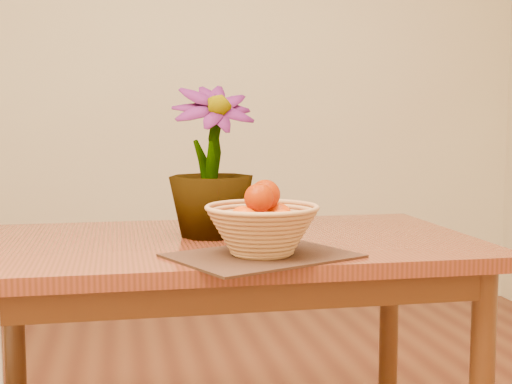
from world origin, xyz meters
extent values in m
cube|color=beige|center=(0.00, 2.25, 1.35)|extent=(4.00, 0.02, 2.70)
cube|color=maroon|center=(0.00, 0.30, 0.73)|extent=(1.40, 0.80, 0.04)
cube|color=#472610|center=(0.00, 0.30, 0.67)|extent=(1.28, 0.68, 0.08)
cylinder|color=#472610|center=(-0.62, 0.62, 0.35)|extent=(0.06, 0.06, 0.71)
cylinder|color=#472610|center=(0.62, 0.62, 0.35)|extent=(0.06, 0.06, 0.71)
cube|color=#3C2115|center=(0.05, 0.02, 0.75)|extent=(0.51, 0.45, 0.01)
cylinder|color=tan|center=(0.05, 0.02, 0.76)|extent=(0.14, 0.14, 0.01)
sphere|color=#D14E03|center=(0.05, 0.02, 0.83)|extent=(0.06, 0.06, 0.06)
sphere|color=#D14E03|center=(0.10, 0.06, 0.84)|extent=(0.07, 0.07, 0.07)
sphere|color=#D14E03|center=(0.01, 0.07, 0.84)|extent=(0.07, 0.07, 0.07)
sphere|color=#D14E03|center=(0.00, -0.01, 0.84)|extent=(0.07, 0.07, 0.07)
sphere|color=#D14E03|center=(0.09, -0.02, 0.84)|extent=(0.07, 0.07, 0.07)
sphere|color=#D14E03|center=(0.06, 0.05, 0.90)|extent=(0.07, 0.07, 0.07)
sphere|color=#D14E03|center=(0.03, 0.00, 0.90)|extent=(0.07, 0.07, 0.07)
sphere|color=#D14E03|center=(0.06, 0.05, 0.90)|extent=(0.07, 0.07, 0.07)
sphere|color=#D14E03|center=(0.03, 0.00, 0.90)|extent=(0.07, 0.07, 0.07)
imported|color=#174212|center=(-0.03, 0.35, 0.97)|extent=(0.28, 0.28, 0.43)
camera|label=1|loc=(-0.30, -1.65, 1.09)|focal=50.00mm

